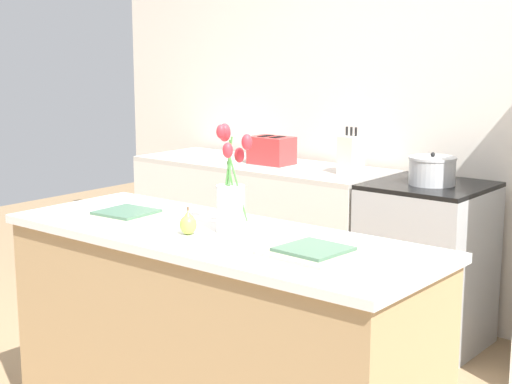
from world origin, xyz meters
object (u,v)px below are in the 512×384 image
at_px(cooking_pot, 432,171).
at_px(knife_block, 351,155).
at_px(stove_range, 426,265).
at_px(plate_setting_left, 126,214).
at_px(pear_figurine, 188,224).
at_px(flower_vase, 231,197).
at_px(plate_setting_right, 314,251).
at_px(toaster, 272,150).

distance_m(cooking_pot, knife_block, 0.52).
height_order(stove_range, cooking_pot, cooking_pot).
relative_size(plate_setting_left, cooking_pot, 1.26).
relative_size(cooking_pot, knife_block, 0.93).
relative_size(pear_figurine, cooking_pot, 0.43).
bearing_deg(pear_figurine, flower_vase, 51.50).
bearing_deg(plate_setting_right, knife_block, 118.36).
xyz_separation_m(plate_setting_left, toaster, (-0.50, 1.63, 0.05)).
bearing_deg(toaster, pear_figurine, -61.43).
distance_m(plate_setting_left, plate_setting_right, 0.96).
bearing_deg(flower_vase, knife_block, 105.96).
distance_m(flower_vase, pear_figurine, 0.19).
distance_m(pear_figurine, plate_setting_left, 0.43).
bearing_deg(knife_block, flower_vase, -74.04).
height_order(toaster, cooking_pot, same).
xyz_separation_m(flower_vase, toaster, (-1.03, 1.58, -0.08)).
relative_size(stove_range, cooking_pot, 3.60).
relative_size(pear_figurine, plate_setting_right, 0.34).
bearing_deg(cooking_pot, stove_range, 136.09).
bearing_deg(toaster, knife_block, -1.36).
bearing_deg(knife_block, plate_setting_right, -61.64).
relative_size(plate_setting_left, plate_setting_right, 1.00).
height_order(pear_figurine, plate_setting_right, pear_figurine).
relative_size(pear_figurine, knife_block, 0.40).
xyz_separation_m(pear_figurine, knife_block, (-0.34, 1.69, 0.05)).
distance_m(plate_setting_left, toaster, 1.71).
bearing_deg(plate_setting_left, knife_block, 87.10).
xyz_separation_m(flower_vase, cooking_pot, (0.07, 1.54, -0.09)).
distance_m(flower_vase, plate_setting_left, 0.55).
bearing_deg(stove_range, toaster, 179.41).
bearing_deg(plate_setting_left, flower_vase, 6.45).
bearing_deg(pear_figurine, stove_range, 84.86).
bearing_deg(stove_range, plate_setting_right, -76.88).
bearing_deg(plate_setting_left, cooking_pot, 69.53).
relative_size(toaster, cooking_pot, 1.11).
bearing_deg(stove_range, pear_figurine, -95.14).
bearing_deg(flower_vase, plate_setting_left, -173.55).
height_order(pear_figurine, plate_setting_left, pear_figurine).
xyz_separation_m(plate_setting_left, plate_setting_right, (0.96, 0.00, 0.00)).
bearing_deg(flower_vase, plate_setting_right, -7.94).
height_order(pear_figurine, cooking_pot, cooking_pot).
bearing_deg(toaster, cooking_pot, -1.59).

